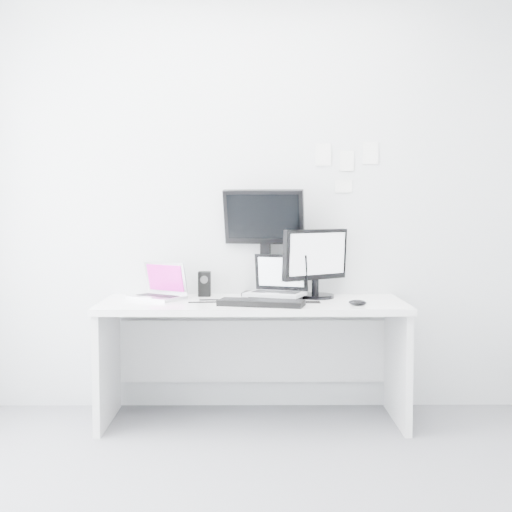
{
  "coord_description": "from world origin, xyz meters",
  "views": [
    {
      "loc": [
        -0.01,
        -2.93,
        1.29
      ],
      "look_at": [
        0.02,
        1.23,
        1.0
      ],
      "focal_mm": 49.72,
      "sensor_mm": 36.0,
      "label": 1
    }
  ],
  "objects": [
    {
      "name": "mouse",
      "position": [
        0.6,
        1.05,
        0.75
      ],
      "size": [
        0.12,
        0.1,
        0.03
      ],
      "primitive_type": "ellipsoid",
      "rotation": [
        0.0,
        0.0,
        -0.41
      ],
      "color": "black",
      "rests_on": "desk"
    },
    {
      "name": "wall_note_0",
      "position": [
        0.45,
        1.59,
        1.62
      ],
      "size": [
        0.1,
        0.0,
        0.14
      ],
      "primitive_type": "cube",
      "color": "white",
      "rests_on": "back_wall"
    },
    {
      "name": "wall_note_2",
      "position": [
        0.75,
        1.59,
        1.63
      ],
      "size": [
        0.1,
        0.0,
        0.14
      ],
      "primitive_type": "cube",
      "color": "white",
      "rests_on": "back_wall"
    },
    {
      "name": "dell_laptop",
      "position": [
        0.14,
        1.29,
        0.87
      ],
      "size": [
        0.41,
        0.36,
        0.28
      ],
      "primitive_type": "cube",
      "rotation": [
        0.0,
        0.0,
        -0.37
      ],
      "color": "#B6B9BF",
      "rests_on": "desk"
    },
    {
      "name": "wall_note_1",
      "position": [
        0.6,
        1.59,
        1.58
      ],
      "size": [
        0.09,
        0.0,
        0.13
      ],
      "primitive_type": "cube",
      "color": "white",
      "rests_on": "back_wall"
    },
    {
      "name": "wall_note_3",
      "position": [
        0.58,
        1.59,
        1.42
      ],
      "size": [
        0.11,
        0.0,
        0.08
      ],
      "primitive_type": "cube",
      "color": "white",
      "rests_on": "back_wall"
    },
    {
      "name": "samsung_monitor",
      "position": [
        0.39,
        1.39,
        0.95
      ],
      "size": [
        0.52,
        0.46,
        0.44
      ],
      "primitive_type": "cube",
      "rotation": [
        0.0,
        0.0,
        0.62
      ],
      "color": "black",
      "rests_on": "desk"
    },
    {
      "name": "speaker",
      "position": [
        -0.3,
        1.48,
        0.81
      ],
      "size": [
        0.1,
        0.1,
        0.15
      ],
      "primitive_type": "cube",
      "rotation": [
        0.0,
        0.0,
        0.39
      ],
      "color": "black",
      "rests_on": "desk"
    },
    {
      "name": "back_wall",
      "position": [
        0.0,
        1.6,
        1.35
      ],
      "size": [
        3.6,
        0.0,
        3.6
      ],
      "primitive_type": "plane",
      "rotation": [
        1.57,
        0.0,
        0.0
      ],
      "color": "silver",
      "rests_on": "ground"
    },
    {
      "name": "desk",
      "position": [
        0.0,
        1.25,
        0.36
      ],
      "size": [
        1.8,
        0.7,
        0.73
      ],
      "primitive_type": "cube",
      "color": "white",
      "rests_on": "ground"
    },
    {
      "name": "macbook",
      "position": [
        -0.58,
        1.34,
        0.85
      ],
      "size": [
        0.39,
        0.37,
        0.23
      ],
      "primitive_type": "cube",
      "rotation": [
        0.0,
        0.0,
        -0.58
      ],
      "color": "#BCBCC0",
      "rests_on": "desk"
    },
    {
      "name": "keyboard",
      "position": [
        0.05,
        1.06,
        0.75
      ],
      "size": [
        0.51,
        0.28,
        0.03
      ],
      "primitive_type": "cube",
      "rotation": [
        0.0,
        0.0,
        -0.24
      ],
      "color": "black",
      "rests_on": "desk"
    },
    {
      "name": "ground",
      "position": [
        0.0,
        0.0,
        0.0
      ],
      "size": [
        3.6,
        3.6,
        0.0
      ],
      "primitive_type": "plane",
      "color": "#5E5E63",
      "rests_on": "ground"
    },
    {
      "name": "rear_monitor",
      "position": [
        0.08,
        1.53,
        1.07
      ],
      "size": [
        0.53,
        0.28,
        0.69
      ],
      "primitive_type": "cube",
      "rotation": [
        0.0,
        0.0,
        -0.21
      ],
      "color": "black",
      "rests_on": "desk"
    }
  ]
}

